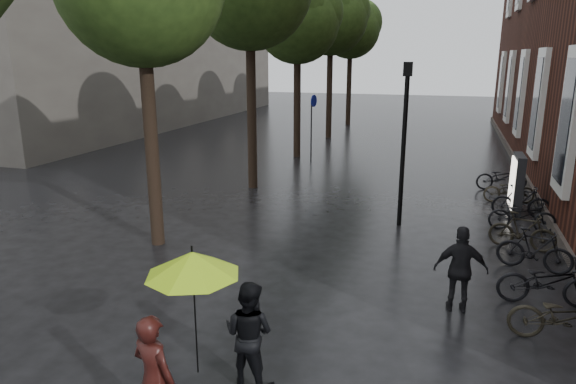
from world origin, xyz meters
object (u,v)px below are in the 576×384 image
at_px(ad_lightbox, 516,184).
at_px(lamp_post, 404,129).
at_px(person_black, 249,334).
at_px(parked_bicycles, 524,224).
at_px(person_burgundy, 154,379).
at_px(pedestrian_walking, 461,269).

xyz_separation_m(ad_lightbox, lamp_post, (-3.15, -2.15, 1.78)).
distance_m(ad_lightbox, lamp_post, 4.21).
bearing_deg(ad_lightbox, person_black, -114.45).
bearing_deg(ad_lightbox, parked_bicycles, -91.14).
bearing_deg(ad_lightbox, person_burgundy, -114.69).
distance_m(person_burgundy, parked_bicycles, 10.21).
height_order(parked_bicycles, ad_lightbox, ad_lightbox).
bearing_deg(person_burgundy, lamp_post, -87.52).
distance_m(person_black, ad_lightbox, 10.97).
xyz_separation_m(person_burgundy, person_black, (0.67, 1.37, -0.05)).
xyz_separation_m(parked_bicycles, lamp_post, (-3.11, 0.40, 2.22)).
xyz_separation_m(pedestrian_walking, lamp_post, (-1.53, 4.69, 1.86)).
bearing_deg(person_burgundy, parked_bicycles, -105.37).
bearing_deg(lamp_post, ad_lightbox, 34.40).
bearing_deg(lamp_post, pedestrian_walking, -71.94).
relative_size(pedestrian_walking, ad_lightbox, 0.92).
distance_m(pedestrian_walking, parked_bicycles, 4.59).
distance_m(pedestrian_walking, lamp_post, 5.27).
bearing_deg(person_burgundy, ad_lightbox, -99.64).
bearing_deg(person_burgundy, person_black, -101.40).
relative_size(person_burgundy, person_black, 1.06).
height_order(ad_lightbox, lamp_post, lamp_post).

